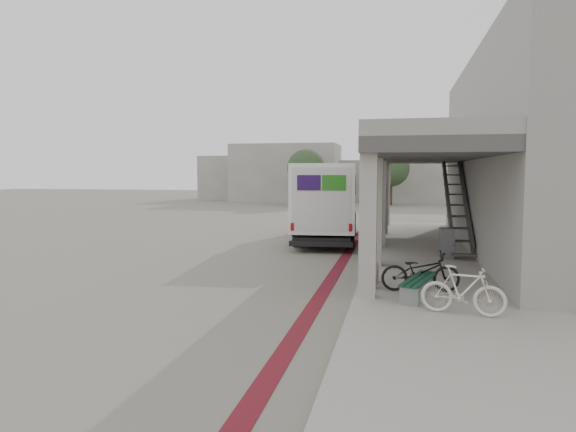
% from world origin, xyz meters
% --- Properties ---
extents(ground, '(120.00, 120.00, 0.00)m').
position_xyz_m(ground, '(0.00, 0.00, 0.00)').
color(ground, slate).
rests_on(ground, ground).
extents(bike_lane_stripe, '(0.35, 40.00, 0.01)m').
position_xyz_m(bike_lane_stripe, '(1.00, 2.00, 0.01)').
color(bike_lane_stripe, maroon).
rests_on(bike_lane_stripe, ground).
extents(sidewalk, '(4.40, 28.00, 0.12)m').
position_xyz_m(sidewalk, '(4.00, 0.00, 0.06)').
color(sidewalk, '#A0998F').
rests_on(sidewalk, ground).
extents(transit_building, '(7.60, 17.00, 7.00)m').
position_xyz_m(transit_building, '(6.83, 4.50, 3.40)').
color(transit_building, gray).
rests_on(transit_building, ground).
extents(distant_backdrop, '(28.00, 10.00, 6.50)m').
position_xyz_m(distant_backdrop, '(-2.84, 35.89, 2.70)').
color(distant_backdrop, gray).
rests_on(distant_backdrop, ground).
extents(tree_left, '(3.20, 3.20, 4.80)m').
position_xyz_m(tree_left, '(-5.00, 28.00, 3.18)').
color(tree_left, '#38281C').
rests_on(tree_left, ground).
extents(tree_mid, '(3.20, 3.20, 4.80)m').
position_xyz_m(tree_mid, '(2.00, 30.00, 3.18)').
color(tree_mid, '#38281C').
rests_on(tree_mid, ground).
extents(tree_right, '(3.20, 3.20, 4.80)m').
position_xyz_m(tree_right, '(10.00, 29.00, 3.18)').
color(tree_right, '#38281C').
rests_on(tree_right, ground).
extents(fedex_truck, '(2.93, 7.71, 3.22)m').
position_xyz_m(fedex_truck, '(-0.23, 6.59, 1.71)').
color(fedex_truck, black).
rests_on(fedex_truck, ground).
extents(bench, '(0.92, 1.92, 0.44)m').
position_xyz_m(bench, '(3.23, -3.34, 0.44)').
color(bench, gray).
rests_on(bench, sidewalk).
extents(bollard_near, '(0.39, 0.39, 0.58)m').
position_xyz_m(bollard_near, '(2.10, -1.93, 0.41)').
color(bollard_near, tan).
rests_on(bollard_near, sidewalk).
extents(bollard_far, '(0.38, 0.38, 0.57)m').
position_xyz_m(bollard_far, '(2.10, -2.60, 0.41)').
color(bollard_far, gray).
rests_on(bollard_far, sidewalk).
extents(utility_cabinet, '(0.46, 0.60, 0.96)m').
position_xyz_m(utility_cabinet, '(4.30, 2.33, 0.60)').
color(utility_cabinet, slate).
rests_on(utility_cabinet, sidewalk).
extents(bicycle_black, '(1.88, 0.86, 0.95)m').
position_xyz_m(bicycle_black, '(3.28, -2.72, 0.60)').
color(bicycle_black, black).
rests_on(bicycle_black, sidewalk).
extents(bicycle_cream, '(1.68, 0.77, 0.97)m').
position_xyz_m(bicycle_cream, '(4.02, -4.58, 0.61)').
color(bicycle_cream, beige).
rests_on(bicycle_cream, sidewalk).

